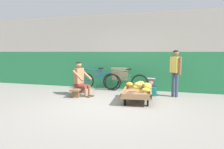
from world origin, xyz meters
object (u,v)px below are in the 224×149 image
at_px(sign_board, 120,78).
at_px(customer_adult, 175,68).
at_px(banana_cart, 137,93).
at_px(bicycle_near_left, 98,80).
at_px(low_bench, 79,89).
at_px(shopping_bag, 146,94).
at_px(bicycle_far_left, 126,82).
at_px(vendor_seated, 81,79).
at_px(weighing_scale, 151,82).
at_px(plastic_crate, 151,91).

bearing_deg(sign_board, customer_adult, -21.73).
xyz_separation_m(banana_cart, bicycle_near_left, (-1.85, 1.60, 0.11)).
height_order(bicycle_near_left, customer_adult, customer_adult).
height_order(low_bench, sign_board, sign_board).
height_order(banana_cart, sign_board, sign_board).
bearing_deg(low_bench, shopping_bag, 8.25).
bearing_deg(customer_adult, banana_cart, -136.38).
bearing_deg(low_bench, bicycle_far_left, 41.60).
bearing_deg(banana_cart, shopping_bag, 74.69).
bearing_deg(bicycle_far_left, customer_adult, -15.83).
bearing_deg(low_bench, bicycle_near_left, 80.39).
relative_size(banana_cart, bicycle_far_left, 0.93).
bearing_deg(vendor_seated, weighing_scale, 17.26).
bearing_deg(customer_adult, weighing_scale, -178.18).
bearing_deg(weighing_scale, bicycle_near_left, 164.19).
distance_m(weighing_scale, bicycle_far_left, 1.14).
bearing_deg(banana_cart, plastic_crate, 73.32).
bearing_deg(plastic_crate, low_bench, -163.92).
bearing_deg(bicycle_far_left, shopping_bag, -45.05).
xyz_separation_m(bicycle_near_left, sign_board, (0.84, 0.24, 0.08)).
bearing_deg(plastic_crate, weighing_scale, -90.00).
bearing_deg(low_bench, banana_cart, -8.57).
bearing_deg(shopping_bag, plastic_crate, 70.92).
relative_size(weighing_scale, bicycle_far_left, 0.18).
distance_m(bicycle_far_left, shopping_bag, 1.27).
bearing_deg(shopping_bag, low_bench, -171.75).
relative_size(bicycle_far_left, sign_board, 1.92).
relative_size(banana_cart, sign_board, 1.77).
distance_m(low_bench, shopping_bag, 2.27).
relative_size(banana_cart, plastic_crate, 4.25).
height_order(vendor_seated, plastic_crate, vendor_seated).
distance_m(banana_cart, weighing_scale, 1.06).
distance_m(weighing_scale, bicycle_near_left, 2.23).
bearing_deg(plastic_crate, vendor_seated, -162.72).
height_order(plastic_crate, bicycle_near_left, bicycle_near_left).
bearing_deg(banana_cart, customer_adult, 43.62).
bearing_deg(weighing_scale, vendor_seated, -162.74).
relative_size(sign_board, customer_adult, 0.56).
height_order(banana_cart, customer_adult, customer_adult).
distance_m(plastic_crate, shopping_bag, 0.38).
xyz_separation_m(vendor_seated, bicycle_near_left, (0.13, 1.32, -0.21)).
bearing_deg(bicycle_far_left, plastic_crate, -27.65).
height_order(vendor_seated, shopping_bag, vendor_seated).
bearing_deg(plastic_crate, banana_cart, -106.68).
height_order(banana_cart, shopping_bag, banana_cart).
bearing_deg(customer_adult, low_bench, -167.32).
height_order(bicycle_near_left, sign_board, sign_board).
distance_m(banana_cart, low_bench, 2.09).
relative_size(banana_cart, shopping_bag, 6.38).
height_order(vendor_seated, bicycle_near_left, vendor_seated).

